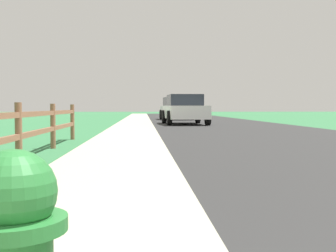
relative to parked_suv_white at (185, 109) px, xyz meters
The scene contains 6 objects.
ground_plane 2.52m from the parked_suv_white, 134.45° to the left, with size 120.00×120.00×0.00m, color #306D40.
road_asphalt 4.21m from the parked_suv_white, 63.81° to the left, with size 7.00×66.00×0.01m, color #292929.
curb_concrete 6.02m from the parked_suv_white, 141.58° to the left, with size 6.00×66.00×0.01m, color #B2AD92.
grass_verge 7.25m from the parked_suv_white, 149.02° to the left, with size 5.00×66.00×0.00m, color #306D40.
parked_suv_white is the anchor object (origin of this frame).
parked_car_silver 8.46m from the parked_suv_white, 88.47° to the left, with size 2.35×4.40×1.63m.
Camera 1 is at (-0.53, 0.88, 0.90)m, focal length 45.61 mm.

